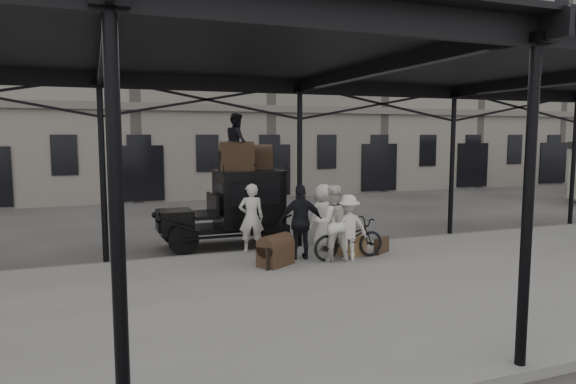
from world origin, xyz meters
name	(u,v)px	position (x,y,z in m)	size (l,w,h in m)	color
ground	(331,269)	(0.00, 0.00, 0.00)	(120.00, 120.00, 0.00)	#383533
platform	(374,289)	(0.00, -2.00, 0.07)	(28.00, 8.00, 0.15)	slate
canopy	(371,62)	(0.00, -1.72, 4.60)	(22.50, 9.00, 4.74)	black
building_frontage	(191,65)	(0.00, 18.00, 7.00)	(64.00, 8.00, 14.00)	slate
taxi	(238,204)	(-1.37, 3.34, 1.20)	(3.65, 1.55, 2.18)	black
porter_left	(251,218)	(-1.43, 1.80, 1.04)	(0.65, 0.43, 1.79)	beige
porter_midleft	(332,223)	(0.13, 0.22, 1.07)	(0.90, 0.70, 1.85)	silver
porter_centre	(324,217)	(0.45, 1.39, 1.02)	(0.86, 0.56, 1.75)	silver
porter_official	(301,222)	(-0.51, 0.63, 1.06)	(1.07, 0.45, 1.83)	black
porter_right	(348,227)	(0.51, 0.13, 0.95)	(1.03, 0.59, 1.60)	beige
bicycle	(349,239)	(0.58, 0.23, 0.65)	(0.66, 1.91, 1.00)	black
porter_roof	(237,142)	(-1.40, 3.24, 2.99)	(0.78, 0.61, 1.61)	black
steamer_trunk_roof_near	(237,159)	(-1.45, 3.09, 2.52)	(0.92, 0.56, 0.68)	#3E2A1D
steamer_trunk_roof_far	(258,159)	(-0.70, 3.54, 2.48)	(0.82, 0.50, 0.60)	#3E2A1D
steamer_trunk_platform	(276,252)	(-1.30, 0.26, 0.46)	(0.83, 0.51, 0.61)	#3E2A1D
wicker_hamper	(352,246)	(0.82, 0.50, 0.40)	(0.60, 0.45, 0.50)	brown
suitcase_upright	(342,244)	(0.72, 0.84, 0.38)	(0.15, 0.60, 0.45)	#3E2A1D
suitcase_flat	(382,245)	(1.67, 0.49, 0.35)	(0.60, 0.15, 0.40)	#3E2A1D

